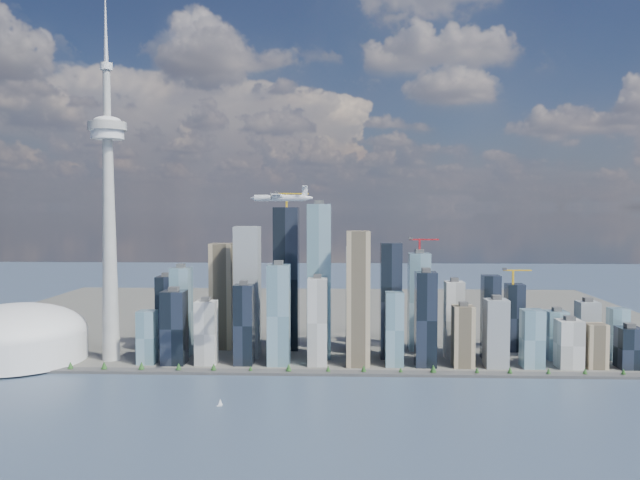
{
  "coord_description": "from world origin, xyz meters",
  "views": [
    {
      "loc": [
        52.91,
        -612.81,
        234.29
      ],
      "look_at": [
        19.39,
        260.0,
        188.51
      ],
      "focal_mm": 35.0,
      "sensor_mm": 36.0,
      "label": 1
    }
  ],
  "objects_px": {
    "needle_tower": "(109,206)",
    "airplane": "(281,197)",
    "sailboat_west": "(220,404)",
    "dome_stadium": "(17,337)"
  },
  "relations": [
    {
      "from": "needle_tower",
      "to": "airplane",
      "type": "relative_size",
      "value": 6.96
    },
    {
      "from": "sailboat_west",
      "to": "needle_tower",
      "type": "bearing_deg",
      "value": 126.7
    },
    {
      "from": "needle_tower",
      "to": "sailboat_west",
      "type": "bearing_deg",
      "value": -44.65
    },
    {
      "from": "dome_stadium",
      "to": "airplane",
      "type": "xyz_separation_m",
      "value": [
        414.06,
        -128.96,
        207.69
      ]
    },
    {
      "from": "airplane",
      "to": "sailboat_west",
      "type": "height_order",
      "value": "airplane"
    },
    {
      "from": "dome_stadium",
      "to": "sailboat_west",
      "type": "relative_size",
      "value": 20.56
    },
    {
      "from": "dome_stadium",
      "to": "airplane",
      "type": "bearing_deg",
      "value": -17.3
    },
    {
      "from": "airplane",
      "to": "dome_stadium",
      "type": "bearing_deg",
      "value": 162.25
    },
    {
      "from": "dome_stadium",
      "to": "airplane",
      "type": "relative_size",
      "value": 2.53
    },
    {
      "from": "airplane",
      "to": "sailboat_west",
      "type": "distance_m",
      "value": 261.39
    }
  ]
}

